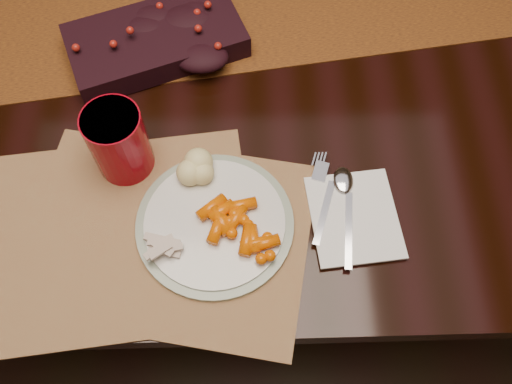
{
  "coord_description": "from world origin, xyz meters",
  "views": [
    {
      "loc": [
        0.03,
        -0.66,
        1.54
      ],
      "look_at": [
        0.04,
        -0.29,
        0.8
      ],
      "focal_mm": 38.0,
      "sensor_mm": 36.0,
      "label": 1
    }
  ],
  "objects_px": {
    "centerpiece": "(155,38)",
    "dinner_plate": "(215,223)",
    "red_cup": "(119,142)",
    "dining_table": "(237,166)",
    "baby_carrots": "(238,224)",
    "mashed_potatoes": "(195,168)",
    "placemat_main": "(167,235)",
    "napkin": "(354,217)",
    "turkey_shreds": "(155,245)"
  },
  "relations": [
    {
      "from": "dinner_plate",
      "to": "centerpiece",
      "type": "bearing_deg",
      "value": 106.86
    },
    {
      "from": "centerpiece",
      "to": "turkey_shreds",
      "type": "relative_size",
      "value": 4.79
    },
    {
      "from": "centerpiece",
      "to": "dinner_plate",
      "type": "xyz_separation_m",
      "value": [
        0.11,
        -0.36,
        -0.02
      ]
    },
    {
      "from": "mashed_potatoes",
      "to": "napkin",
      "type": "xyz_separation_m",
      "value": [
        0.25,
        -0.08,
        -0.04
      ]
    },
    {
      "from": "placemat_main",
      "to": "turkey_shreds",
      "type": "relative_size",
      "value": 6.73
    },
    {
      "from": "dining_table",
      "to": "centerpiece",
      "type": "bearing_deg",
      "value": 163.02
    },
    {
      "from": "dinner_plate",
      "to": "red_cup",
      "type": "height_order",
      "value": "red_cup"
    },
    {
      "from": "placemat_main",
      "to": "turkey_shreds",
      "type": "height_order",
      "value": "turkey_shreds"
    },
    {
      "from": "dinner_plate",
      "to": "placemat_main",
      "type": "bearing_deg",
      "value": -169.65
    },
    {
      "from": "placemat_main",
      "to": "dinner_plate",
      "type": "relative_size",
      "value": 1.78
    },
    {
      "from": "dining_table",
      "to": "dinner_plate",
      "type": "bearing_deg",
      "value": -94.62
    },
    {
      "from": "centerpiece",
      "to": "baby_carrots",
      "type": "height_order",
      "value": "centerpiece"
    },
    {
      "from": "placemat_main",
      "to": "turkey_shreds",
      "type": "xyz_separation_m",
      "value": [
        -0.01,
        -0.03,
        0.02
      ]
    },
    {
      "from": "dining_table",
      "to": "baby_carrots",
      "type": "bearing_deg",
      "value": -88.02
    },
    {
      "from": "centerpiece",
      "to": "mashed_potatoes",
      "type": "height_order",
      "value": "same"
    },
    {
      "from": "dinner_plate",
      "to": "baby_carrots",
      "type": "relative_size",
      "value": 2.39
    },
    {
      "from": "dining_table",
      "to": "turkey_shreds",
      "type": "xyz_separation_m",
      "value": [
        -0.11,
        -0.36,
        0.4
      ]
    },
    {
      "from": "centerpiece",
      "to": "dinner_plate",
      "type": "height_order",
      "value": "centerpiece"
    },
    {
      "from": "dining_table",
      "to": "turkey_shreds",
      "type": "relative_size",
      "value": 27.5
    },
    {
      "from": "dinner_plate",
      "to": "dining_table",
      "type": "bearing_deg",
      "value": 85.38
    },
    {
      "from": "turkey_shreds",
      "to": "napkin",
      "type": "distance_m",
      "value": 0.31
    },
    {
      "from": "centerpiece",
      "to": "dining_table",
      "type": "bearing_deg",
      "value": -16.98
    },
    {
      "from": "dining_table",
      "to": "napkin",
      "type": "xyz_separation_m",
      "value": [
        0.19,
        -0.31,
        0.38
      ]
    },
    {
      "from": "dining_table",
      "to": "dinner_plate",
      "type": "distance_m",
      "value": 0.5
    },
    {
      "from": "mashed_potatoes",
      "to": "turkey_shreds",
      "type": "relative_size",
      "value": 1.28
    },
    {
      "from": "baby_carrots",
      "to": "red_cup",
      "type": "bearing_deg",
      "value": 145.09
    },
    {
      "from": "centerpiece",
      "to": "placemat_main",
      "type": "relative_size",
      "value": 0.71
    },
    {
      "from": "turkey_shreds",
      "to": "napkin",
      "type": "height_order",
      "value": "turkey_shreds"
    },
    {
      "from": "red_cup",
      "to": "turkey_shreds",
      "type": "bearing_deg",
      "value": -69.53
    },
    {
      "from": "centerpiece",
      "to": "dinner_plate",
      "type": "relative_size",
      "value": 1.26
    },
    {
      "from": "centerpiece",
      "to": "mashed_potatoes",
      "type": "bearing_deg",
      "value": -73.92
    },
    {
      "from": "centerpiece",
      "to": "baby_carrots",
      "type": "distance_m",
      "value": 0.4
    },
    {
      "from": "placemat_main",
      "to": "mashed_potatoes",
      "type": "bearing_deg",
      "value": 75.47
    },
    {
      "from": "placemat_main",
      "to": "centerpiece",
      "type": "bearing_deg",
      "value": 106.41
    },
    {
      "from": "mashed_potatoes",
      "to": "placemat_main",
      "type": "bearing_deg",
      "value": -115.82
    },
    {
      "from": "dinner_plate",
      "to": "turkey_shreds",
      "type": "relative_size",
      "value": 3.79
    },
    {
      "from": "placemat_main",
      "to": "baby_carrots",
      "type": "bearing_deg",
      "value": 12.99
    },
    {
      "from": "placemat_main",
      "to": "mashed_potatoes",
      "type": "distance_m",
      "value": 0.11
    },
    {
      "from": "centerpiece",
      "to": "baby_carrots",
      "type": "bearing_deg",
      "value": -68.46
    },
    {
      "from": "dinner_plate",
      "to": "red_cup",
      "type": "relative_size",
      "value": 1.96
    },
    {
      "from": "turkey_shreds",
      "to": "red_cup",
      "type": "xyz_separation_m",
      "value": [
        -0.06,
        0.16,
        0.04
      ]
    },
    {
      "from": "dining_table",
      "to": "red_cup",
      "type": "relative_size",
      "value": 14.23
    },
    {
      "from": "baby_carrots",
      "to": "napkin",
      "type": "relative_size",
      "value": 0.66
    },
    {
      "from": "centerpiece",
      "to": "placemat_main",
      "type": "height_order",
      "value": "centerpiece"
    },
    {
      "from": "placemat_main",
      "to": "dinner_plate",
      "type": "height_order",
      "value": "dinner_plate"
    },
    {
      "from": "napkin",
      "to": "red_cup",
      "type": "relative_size",
      "value": 1.24
    },
    {
      "from": "placemat_main",
      "to": "napkin",
      "type": "height_order",
      "value": "napkin"
    },
    {
      "from": "centerpiece",
      "to": "turkey_shreds",
      "type": "bearing_deg",
      "value": -86.96
    },
    {
      "from": "placemat_main",
      "to": "dinner_plate",
      "type": "bearing_deg",
      "value": 21.64
    },
    {
      "from": "centerpiece",
      "to": "turkey_shreds",
      "type": "height_order",
      "value": "centerpiece"
    }
  ]
}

